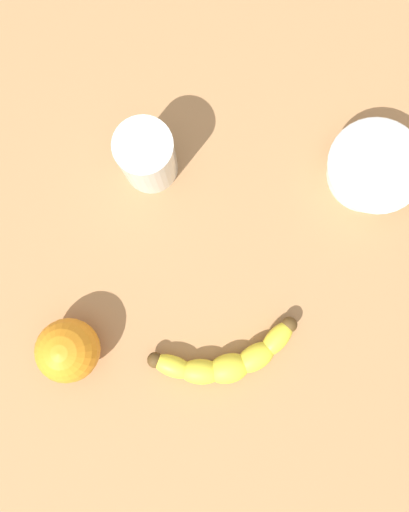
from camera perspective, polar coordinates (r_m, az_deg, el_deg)
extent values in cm
cube|color=#A8784C|center=(69.96, 4.40, -4.69)|extent=(120.00, 120.00, 3.00)
ellipsoid|color=yellow|center=(67.02, -3.60, -12.49)|extent=(5.87, 3.33, 2.75)
ellipsoid|color=yellow|center=(66.99, -0.39, -13.10)|extent=(6.13, 4.28, 3.29)
ellipsoid|color=yellow|center=(67.01, 2.86, -12.74)|extent=(6.74, 5.99, 3.82)
ellipsoid|color=yellow|center=(67.09, 5.84, -11.46)|extent=(6.31, 6.28, 3.29)
ellipsoid|color=yellow|center=(67.21, 8.28, -9.38)|extent=(5.11, 6.24, 2.75)
sphere|color=#513819|center=(67.11, -5.68, -11.76)|extent=(2.10, 2.10, 2.10)
sphere|color=#513819|center=(67.36, 9.69, -7.75)|extent=(2.10, 2.10, 2.10)
cylinder|color=silver|center=(66.30, -6.58, 11.20)|extent=(7.51, 7.51, 10.11)
cylinder|color=#EAB571|center=(66.40, -6.57, 11.18)|extent=(7.01, 7.01, 9.39)
cylinder|color=white|center=(71.50, 18.58, 9.37)|extent=(10.84, 10.84, 5.39)
torus|color=white|center=(69.59, 19.14, 9.79)|extent=(12.98, 12.98, 1.20)
sphere|color=orange|center=(66.76, -15.36, -10.37)|extent=(8.21, 8.21, 8.21)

